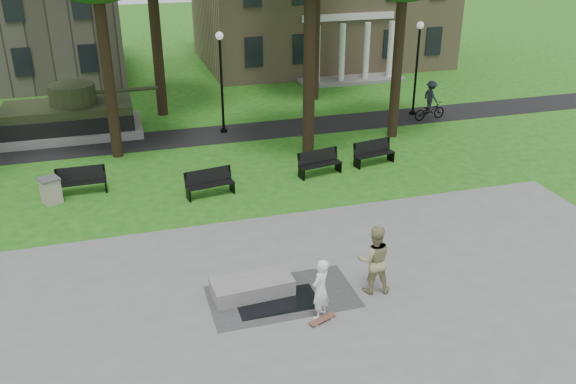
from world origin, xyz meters
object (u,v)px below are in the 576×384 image
(concrete_block, at_px, (252,287))
(skateboarder, at_px, (320,289))
(cyclist, at_px, (430,104))
(trash_bin, at_px, (51,190))
(park_bench_0, at_px, (81,180))
(friend_watching, at_px, (374,259))

(concrete_block, height_order, skateboarder, skateboarder)
(cyclist, xyz_separation_m, trash_bin, (-17.85, -4.90, -0.33))
(park_bench_0, bearing_deg, concrete_block, -61.64)
(cyclist, height_order, park_bench_0, cyclist)
(skateboarder, distance_m, friend_watching, 1.94)
(skateboarder, xyz_separation_m, trash_bin, (-7.02, 9.29, -0.38))
(concrete_block, distance_m, cyclist, 17.65)
(cyclist, distance_m, park_bench_0, 17.35)
(skateboarder, xyz_separation_m, park_bench_0, (-5.97, 9.86, -0.34))
(skateboarder, bearing_deg, cyclist, -167.29)
(concrete_block, height_order, friend_watching, friend_watching)
(concrete_block, bearing_deg, friend_watching, -13.87)
(friend_watching, relative_size, cyclist, 0.99)
(friend_watching, height_order, park_bench_0, friend_watching)
(cyclist, xyz_separation_m, park_bench_0, (-16.80, -4.33, -0.29))
(skateboarder, bearing_deg, concrete_block, -86.68)
(concrete_block, bearing_deg, cyclist, 45.91)
(cyclist, bearing_deg, park_bench_0, 96.51)
(skateboarder, height_order, trash_bin, skateboarder)
(friend_watching, xyz_separation_m, park_bench_0, (-7.76, 9.14, -0.49))
(skateboarder, bearing_deg, friend_watching, 162.18)
(skateboarder, bearing_deg, park_bench_0, -98.76)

